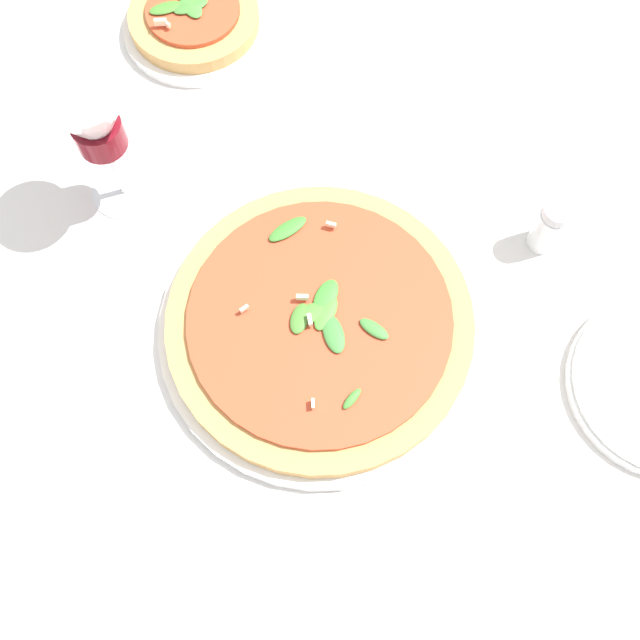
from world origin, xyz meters
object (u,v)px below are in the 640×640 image
object	(u,v)px
pizza_arugula_main	(320,325)
shaker_pepper	(550,226)
pizza_personal_side	(195,21)
wine_glass	(94,122)

from	to	relation	value
pizza_arugula_main	shaker_pepper	bearing A→B (deg)	83.22
pizza_personal_side	wine_glass	world-z (taller)	wine_glass
pizza_personal_side	wine_glass	bearing A→B (deg)	-46.14
pizza_arugula_main	shaker_pepper	distance (m)	0.26
shaker_pepper	wine_glass	bearing A→B (deg)	-128.05
shaker_pepper	pizza_arugula_main	bearing A→B (deg)	-96.78
pizza_personal_side	wine_glass	size ratio (longest dim) A/B	1.01
pizza_arugula_main	wine_glass	xyz separation A→B (m)	(-0.25, -0.10, 0.11)
wine_glass	shaker_pepper	distance (m)	0.47
pizza_personal_side	wine_glass	distance (m)	0.26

